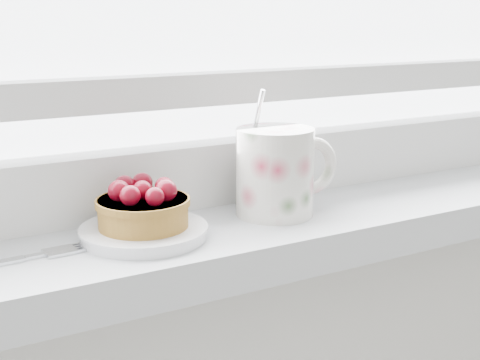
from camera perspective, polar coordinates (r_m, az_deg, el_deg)
saucer at (r=0.65m, az=-8.20°, el=-4.45°), size 0.12×0.12×0.01m
raspberry_tart at (r=0.64m, az=-8.29°, el=-2.24°), size 0.09×0.09×0.05m
floral_mug at (r=0.71m, az=3.21°, el=0.87°), size 0.12×0.09×0.13m
fork at (r=0.62m, az=-19.32°, el=-6.59°), size 0.18×0.03×0.00m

